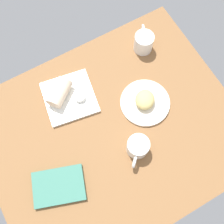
{
  "coord_description": "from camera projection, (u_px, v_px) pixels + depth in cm",
  "views": [
    {
      "loc": [
        16.39,
        28.75,
        124.19
      ],
      "look_at": [
        -3.49,
        -6.64,
        7.0
      ],
      "focal_mm": 45.57,
      "sensor_mm": 36.0,
      "label": 1
    }
  ],
  "objects": [
    {
      "name": "second_mug",
      "position": [
        144.0,
        42.0,
        1.34
      ],
      "size": [
        9.5,
        13.14,
        9.47
      ],
      "color": "white",
      "rests_on": "dining_table"
    },
    {
      "name": "round_plate",
      "position": [
        145.0,
        103.0,
        1.28
      ],
      "size": [
        22.35,
        22.35,
        1.4
      ],
      "primitive_type": "cylinder",
      "color": "silver",
      "rests_on": "dining_table"
    },
    {
      "name": "scone_pastry",
      "position": [
        145.0,
        100.0,
        1.25
      ],
      "size": [
        12.58,
        12.71,
        5.39
      ],
      "primitive_type": "ellipsoid",
      "rotation": [
        0.0,
        0.0,
        4.03
      ],
      "color": "tan",
      "rests_on": "round_plate"
    },
    {
      "name": "square_plate",
      "position": [
        70.0,
        97.0,
        1.29
      ],
      "size": [
        25.45,
        25.45,
        1.6
      ],
      "primitive_type": "cube",
      "rotation": [
        0.0,
        0.0,
        -0.16
      ],
      "color": "white",
      "rests_on": "dining_table"
    },
    {
      "name": "dining_table",
      "position": [
        112.0,
        132.0,
        1.26
      ],
      "size": [
        110.0,
        90.0,
        4.0
      ],
      "primitive_type": "cube",
      "color": "brown",
      "rests_on": "ground"
    },
    {
      "name": "sauce_cup",
      "position": [
        80.0,
        97.0,
        1.26
      ],
      "size": [
        4.57,
        4.57,
        2.43
      ],
      "color": "silver",
      "rests_on": "square_plate"
    },
    {
      "name": "coffee_mug",
      "position": [
        138.0,
        147.0,
        1.17
      ],
      "size": [
        11.4,
        11.75,
        8.55
      ],
      "color": "white",
      "rests_on": "dining_table"
    },
    {
      "name": "book_stack",
      "position": [
        59.0,
        186.0,
        1.16
      ],
      "size": [
        24.48,
        20.54,
        2.08
      ],
      "color": "#387260",
      "rests_on": "dining_table"
    },
    {
      "name": "breakfast_wrap",
      "position": [
        59.0,
        92.0,
        1.25
      ],
      "size": [
        14.29,
        13.37,
        7.08
      ],
      "primitive_type": "cylinder",
      "rotation": [
        1.57,
        0.0,
        2.24
      ],
      "color": "beige",
      "rests_on": "square_plate"
    }
  ]
}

